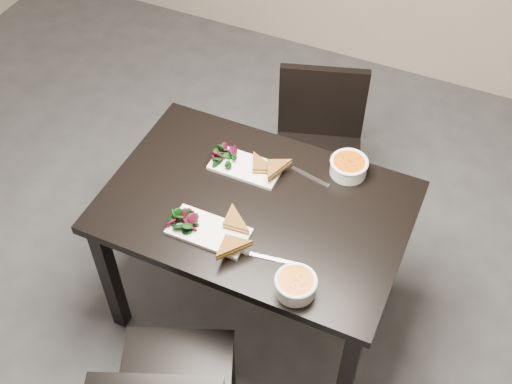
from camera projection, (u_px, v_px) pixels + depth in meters
ground at (166, 360)px, 2.89m from camera, size 5.00×5.00×0.00m
room_shell at (85, 4)px, 1.51m from camera, size 5.02×5.02×2.81m
table at (256, 219)px, 2.59m from camera, size 1.20×0.80×0.75m
chair_far at (318, 143)px, 3.13m from camera, size 0.53×0.53×0.85m
plate_near at (209, 231)px, 2.42m from camera, size 0.31×0.15×0.02m
sandwich_near at (226, 229)px, 2.38m from camera, size 0.16×0.13×0.05m
salad_near at (185, 218)px, 2.42m from camera, size 0.10×0.09×0.04m
soup_bowl_near at (296, 284)px, 2.22m from camera, size 0.15×0.15×0.07m
cutlery_near at (273, 259)px, 2.34m from camera, size 0.18×0.04×0.00m
plate_far at (246, 167)px, 2.64m from camera, size 0.29×0.15×0.01m
sandwich_far at (259, 169)px, 2.59m from camera, size 0.18×0.16×0.05m
salad_far at (224, 155)px, 2.65m from camera, size 0.09×0.08×0.04m
soup_bowl_far at (349, 166)px, 2.60m from camera, size 0.16×0.16×0.07m
cutlery_far at (310, 177)px, 2.61m from camera, size 0.18×0.05×0.00m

